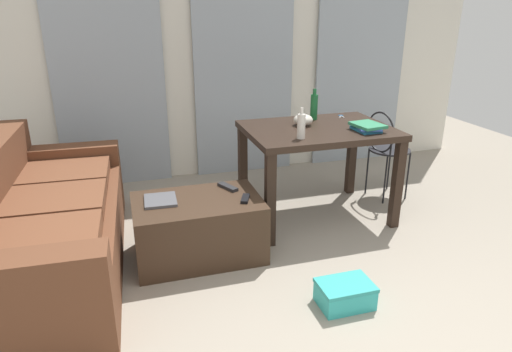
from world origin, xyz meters
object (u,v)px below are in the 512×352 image
object	(u,v)px
bottle_near	(314,106)
bowl	(303,120)
craft_table	(318,141)
shoebox	(345,294)
tv_remote_primary	(245,199)
wire_chair	(385,144)
couch	(42,227)
coffee_table	(198,228)
magazine	(160,200)
scissors	(341,116)
bottle_far	(301,126)
book_stack	(367,127)
tv_remote_secondary	(228,187)

from	to	relation	value
bottle_near	bowl	size ratio (longest dim) A/B	1.66
craft_table	shoebox	world-z (taller)	craft_table
tv_remote_primary	bottle_near	bearing A→B (deg)	64.62
wire_chair	bowl	size ratio (longest dim) A/B	5.24
wire_chair	couch	bearing A→B (deg)	-171.32
coffee_table	bowl	distance (m)	1.23
shoebox	magazine	bearing A→B (deg)	137.72
bottle_near	shoebox	bearing A→B (deg)	-105.43
scissors	bowl	bearing A→B (deg)	-155.41
bottle_far	craft_table	bearing A→B (deg)	44.96
craft_table	magazine	distance (m)	1.36
wire_chair	magazine	size ratio (longest dim) A/B	3.42
wire_chair	bottle_near	bearing A→B (deg)	172.66
bowl	book_stack	distance (m)	0.51
book_stack	scissors	size ratio (longest dim) A/B	2.76
coffee_table	shoebox	bearing A→B (deg)	-48.90
bottle_far	tv_remote_secondary	bearing A→B (deg)	176.56
coffee_table	tv_remote_primary	xyz separation A→B (m)	(0.32, -0.09, 0.22)
bottle_near	magazine	world-z (taller)	bottle_near
bottle_far	tv_remote_secondary	world-z (taller)	bottle_far
bowl	shoebox	distance (m)	1.51
tv_remote_secondary	book_stack	bearing A→B (deg)	-23.68
couch	tv_remote_secondary	world-z (taller)	couch
couch	bowl	distance (m)	2.07
bottle_near	tv_remote_primary	size ratio (longest dim) A/B	1.85
coffee_table	shoebox	world-z (taller)	coffee_table
bottle_far	magazine	bearing A→B (deg)	-176.46
wire_chair	bowl	bearing A→B (deg)	-174.36
wire_chair	book_stack	size ratio (longest dim) A/B	2.84
bottle_near	tv_remote_secondary	world-z (taller)	bottle_near
book_stack	tv_remote_primary	world-z (taller)	book_stack
bottle_far	bowl	distance (m)	0.39
couch	wire_chair	distance (m)	2.86
tv_remote_secondary	bottle_far	bearing A→B (deg)	-28.16
bowl	scissors	xyz separation A→B (m)	(0.44, 0.20, -0.04)
bowl	shoebox	xyz separation A→B (m)	(-0.24, -1.30, -0.74)
couch	magazine	bearing A→B (deg)	-4.96
coffee_table	wire_chair	xyz separation A→B (m)	(1.80, 0.55, 0.30)
tv_remote_primary	magazine	distance (m)	0.58
book_stack	tv_remote_secondary	bearing A→B (deg)	-178.96
scissors	tv_remote_secondary	world-z (taller)	scissors
shoebox	scissors	bearing A→B (deg)	65.56
craft_table	bottle_far	world-z (taller)	bottle_far
couch	bowl	world-z (taller)	bowl
bottle_near	magazine	distance (m)	1.56
coffee_table	tv_remote_secondary	world-z (taller)	tv_remote_secondary
craft_table	scissors	bearing A→B (deg)	40.51
wire_chair	bottle_near	xyz separation A→B (m)	(-0.67, 0.09, 0.37)
bowl	magazine	size ratio (longest dim) A/B	0.65
book_stack	shoebox	world-z (taller)	book_stack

